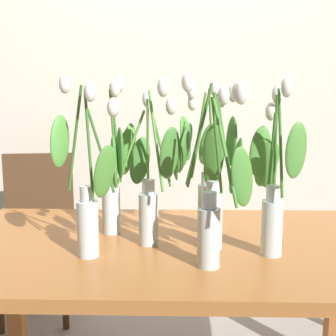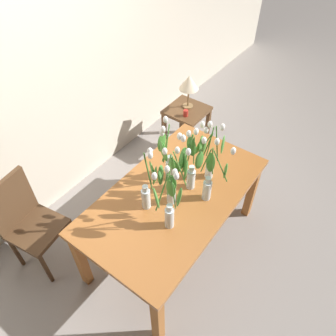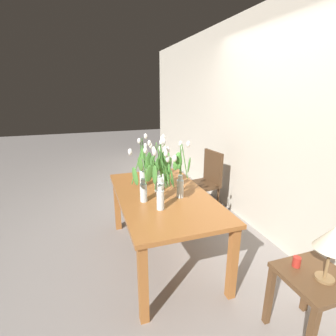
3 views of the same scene
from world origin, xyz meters
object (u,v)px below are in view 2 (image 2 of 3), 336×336
(tulip_vase_1, at_px, (188,166))
(side_table, at_px, (187,117))
(tulip_vase_5, at_px, (169,206))
(tulip_vase_6, at_px, (167,158))
(dining_table, at_px, (174,201))
(tulip_vase_0, at_px, (209,155))
(tulip_vase_4, at_px, (172,182))
(tulip_vase_3, at_px, (210,178))
(pillar_candle, at_px, (186,113))
(dining_chair, at_px, (27,220))
(table_lamp, at_px, (189,83))
(tulip_vase_2, at_px, (148,189))

(tulip_vase_1, bearing_deg, side_table, 33.65)
(tulip_vase_1, height_order, tulip_vase_5, tulip_vase_1)
(tulip_vase_1, height_order, tulip_vase_6, tulip_vase_1)
(tulip_vase_6, bearing_deg, dining_table, -125.05)
(tulip_vase_0, bearing_deg, tulip_vase_4, 170.90)
(tulip_vase_3, xyz_separation_m, pillar_candle, (1.00, 0.87, -0.36))
(dining_table, distance_m, dining_chair, 1.22)
(tulip_vase_0, height_order, tulip_vase_3, tulip_vase_0)
(tulip_vase_4, distance_m, tulip_vase_6, 0.27)
(dining_table, bearing_deg, tulip_vase_5, -152.11)
(dining_chair, xyz_separation_m, pillar_candle, (1.93, -0.26, 0.06))
(tulip_vase_0, bearing_deg, dining_table, 163.18)
(tulip_vase_5, distance_m, tulip_vase_6, 0.47)
(tulip_vase_5, bearing_deg, tulip_vase_6, 38.31)
(dining_table, relative_size, table_lamp, 4.02)
(tulip_vase_3, bearing_deg, dining_chair, 129.51)
(tulip_vase_6, xyz_separation_m, side_table, (1.14, 0.56, -0.53))
(dining_table, distance_m, tulip_vase_4, 0.33)
(table_lamp, bearing_deg, tulip_vase_6, -154.05)
(tulip_vase_0, relative_size, tulip_vase_5, 0.98)
(dining_chair, bearing_deg, dining_table, -48.75)
(tulip_vase_3, height_order, tulip_vase_5, tulip_vase_5)
(tulip_vase_3, distance_m, tulip_vase_4, 0.29)
(side_table, height_order, pillar_candle, pillar_candle)
(tulip_vase_3, bearing_deg, tulip_vase_5, 168.34)
(pillar_candle, bearing_deg, tulip_vase_5, -150.46)
(tulip_vase_2, bearing_deg, side_table, 23.11)
(tulip_vase_0, distance_m, tulip_vase_2, 0.57)
(dining_table, distance_m, tulip_vase_5, 0.42)
(table_lamp, distance_m, pillar_candle, 0.32)
(tulip_vase_6, relative_size, pillar_candle, 7.61)
(tulip_vase_2, distance_m, dining_chair, 1.09)
(tulip_vase_4, bearing_deg, tulip_vase_3, -41.23)
(tulip_vase_2, bearing_deg, pillar_candle, 22.74)
(tulip_vase_6, height_order, table_lamp, tulip_vase_6)
(tulip_vase_0, relative_size, pillar_candle, 7.51)
(tulip_vase_5, xyz_separation_m, table_lamp, (1.56, 0.87, -0.09))
(tulip_vase_5, bearing_deg, tulip_vase_3, -11.66)
(tulip_vase_5, height_order, side_table, tulip_vase_5)
(tulip_vase_0, distance_m, tulip_vase_4, 0.41)
(tulip_vase_5, bearing_deg, side_table, 29.37)
(tulip_vase_2, height_order, tulip_vase_3, tulip_vase_2)
(pillar_candle, bearing_deg, tulip_vase_2, -157.26)
(dining_table, xyz_separation_m, pillar_candle, (1.13, 0.65, -0.06))
(tulip_vase_1, bearing_deg, tulip_vase_4, 177.91)
(tulip_vase_1, height_order, dining_chair, tulip_vase_1)
(tulip_vase_2, xyz_separation_m, tulip_vase_3, (0.35, -0.31, 0.02))
(tulip_vase_0, bearing_deg, tulip_vase_1, 164.23)
(dining_table, relative_size, tulip_vase_3, 2.91)
(pillar_candle, bearing_deg, dining_chair, 172.28)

